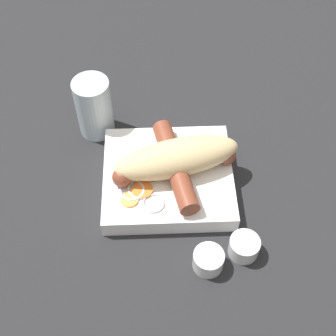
# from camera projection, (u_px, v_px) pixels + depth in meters

# --- Properties ---
(ground_plane) EXTENTS (3.00, 3.00, 0.00)m
(ground_plane) POSITION_uv_depth(u_px,v_px,m) (168.00, 183.00, 0.77)
(ground_plane) COLOR #232326
(food_tray) EXTENTS (0.21, 0.19, 0.03)m
(food_tray) POSITION_uv_depth(u_px,v_px,m) (168.00, 177.00, 0.76)
(food_tray) COLOR white
(food_tray) RESTS_ON ground_plane
(bread_roll) EXTENTS (0.21, 0.11, 0.05)m
(bread_roll) POSITION_uv_depth(u_px,v_px,m) (177.00, 158.00, 0.73)
(bread_roll) COLOR #DBBC84
(bread_roll) RESTS_ON food_tray
(sausage) EXTENTS (0.20, 0.17, 0.03)m
(sausage) POSITION_uv_depth(u_px,v_px,m) (175.00, 166.00, 0.73)
(sausage) COLOR brown
(sausage) RESTS_ON food_tray
(pickled_veggies) EXTENTS (0.07, 0.07, 0.01)m
(pickled_veggies) POSITION_uv_depth(u_px,v_px,m) (138.00, 193.00, 0.72)
(pickled_veggies) COLOR #F99E4C
(pickled_veggies) RESTS_ON food_tray
(condiment_cup_near) EXTENTS (0.05, 0.05, 0.03)m
(condiment_cup_near) POSITION_uv_depth(u_px,v_px,m) (208.00, 261.00, 0.67)
(condiment_cup_near) COLOR silver
(condiment_cup_near) RESTS_ON ground_plane
(condiment_cup_far) EXTENTS (0.05, 0.05, 0.03)m
(condiment_cup_far) POSITION_uv_depth(u_px,v_px,m) (244.00, 247.00, 0.69)
(condiment_cup_far) COLOR silver
(condiment_cup_far) RESTS_ON ground_plane
(drink_glass) EXTENTS (0.06, 0.06, 0.11)m
(drink_glass) POSITION_uv_depth(u_px,v_px,m) (94.00, 107.00, 0.80)
(drink_glass) COLOR silver
(drink_glass) RESTS_ON ground_plane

